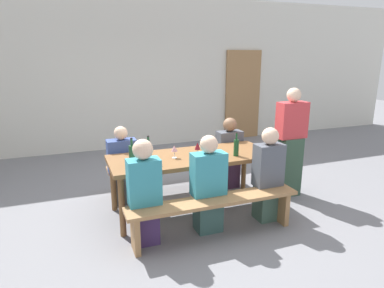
{
  "coord_description": "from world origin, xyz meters",
  "views": [
    {
      "loc": [
        -1.44,
        -3.81,
        1.98
      ],
      "look_at": [
        0.0,
        0.0,
        0.9
      ],
      "focal_mm": 31.29,
      "sensor_mm": 36.0,
      "label": 1
    }
  ],
  "objects_px": {
    "wooden_door": "(243,95)",
    "seated_guest_near_1": "(208,187)",
    "seated_guest_far_1": "(229,155)",
    "standing_host": "(290,145)",
    "seated_guest_near_0": "(145,194)",
    "bench_near": "(215,207)",
    "wine_bottle_1": "(132,155)",
    "wine_glass_0": "(174,149)",
    "wine_glass_1": "(198,146)",
    "tasting_table": "(192,161)",
    "wine_bottle_0": "(236,147)",
    "seated_guest_near_2": "(268,176)",
    "seated_guest_far_0": "(123,167)",
    "wine_bottle_2": "(149,152)",
    "bench_far": "(175,168)"
  },
  "relations": [
    {
      "from": "wooden_door",
      "to": "seated_guest_near_1",
      "type": "relative_size",
      "value": 1.84
    },
    {
      "from": "seated_guest_far_1",
      "to": "standing_host",
      "type": "xyz_separation_m",
      "value": [
        0.67,
        -0.57,
        0.23
      ]
    },
    {
      "from": "seated_guest_near_0",
      "to": "standing_host",
      "type": "xyz_separation_m",
      "value": [
        2.24,
        0.55,
        0.18
      ]
    },
    {
      "from": "bench_near",
      "to": "wine_bottle_1",
      "type": "height_order",
      "value": "wine_bottle_1"
    },
    {
      "from": "wine_glass_0",
      "to": "seated_guest_near_1",
      "type": "distance_m",
      "value": 0.67
    },
    {
      "from": "wooden_door",
      "to": "standing_host",
      "type": "xyz_separation_m",
      "value": [
        -1.09,
        -3.35,
        -0.3
      ]
    },
    {
      "from": "wine_glass_1",
      "to": "tasting_table",
      "type": "bearing_deg",
      "value": 132.08
    },
    {
      "from": "wine_bottle_0",
      "to": "wine_glass_1",
      "type": "xyz_separation_m",
      "value": [
        -0.46,
        0.15,
        0.02
      ]
    },
    {
      "from": "wooden_door",
      "to": "seated_guest_near_2",
      "type": "xyz_separation_m",
      "value": [
        -1.8,
        -3.91,
        -0.49
      ]
    },
    {
      "from": "wine_glass_0",
      "to": "seated_guest_near_2",
      "type": "bearing_deg",
      "value": -27.86
    },
    {
      "from": "seated_guest_far_0",
      "to": "standing_host",
      "type": "bearing_deg",
      "value": 75.96
    },
    {
      "from": "seated_guest_near_1",
      "to": "standing_host",
      "type": "distance_m",
      "value": 1.61
    },
    {
      "from": "standing_host",
      "to": "wine_bottle_2",
      "type": "bearing_deg",
      "value": 1.1
    },
    {
      "from": "bench_far",
      "to": "seated_guest_far_0",
      "type": "bearing_deg",
      "value": -169.37
    },
    {
      "from": "seated_guest_near_2",
      "to": "wooden_door",
      "type": "bearing_deg",
      "value": -24.76
    },
    {
      "from": "seated_guest_near_1",
      "to": "seated_guest_far_0",
      "type": "bearing_deg",
      "value": 34.89
    },
    {
      "from": "tasting_table",
      "to": "seated_guest_near_1",
      "type": "xyz_separation_m",
      "value": [
        -0.01,
        -0.56,
        -0.13
      ]
    },
    {
      "from": "wooden_door",
      "to": "seated_guest_far_1",
      "type": "distance_m",
      "value": 3.34
    },
    {
      "from": "wine_glass_0",
      "to": "seated_guest_near_2",
      "type": "xyz_separation_m",
      "value": [
        1.02,
        -0.54,
        -0.31
      ]
    },
    {
      "from": "bench_far",
      "to": "seated_guest_near_0",
      "type": "height_order",
      "value": "seated_guest_near_0"
    },
    {
      "from": "wine_bottle_2",
      "to": "tasting_table",
      "type": "bearing_deg",
      "value": 4.86
    },
    {
      "from": "wine_bottle_1",
      "to": "wine_glass_0",
      "type": "xyz_separation_m",
      "value": [
        0.55,
        0.14,
        -0.01
      ]
    },
    {
      "from": "bench_near",
      "to": "wine_glass_1",
      "type": "bearing_deg",
      "value": 85.46
    },
    {
      "from": "wine_bottle_1",
      "to": "wine_bottle_2",
      "type": "height_order",
      "value": "wine_bottle_1"
    },
    {
      "from": "bench_far",
      "to": "wine_glass_1",
      "type": "distance_m",
      "value": 0.93
    },
    {
      "from": "wine_bottle_1",
      "to": "seated_guest_near_1",
      "type": "bearing_deg",
      "value": -27.08
    },
    {
      "from": "seated_guest_near_0",
      "to": "seated_guest_far_0",
      "type": "relative_size",
      "value": 1.08
    },
    {
      "from": "bench_near",
      "to": "tasting_table",
      "type": "bearing_deg",
      "value": 90.0
    },
    {
      "from": "wine_bottle_2",
      "to": "wine_glass_1",
      "type": "height_order",
      "value": "wine_bottle_2"
    },
    {
      "from": "seated_guest_far_1",
      "to": "wine_glass_0",
      "type": "bearing_deg",
      "value": -60.93
    },
    {
      "from": "bench_far",
      "to": "wine_bottle_0",
      "type": "height_order",
      "value": "wine_bottle_0"
    },
    {
      "from": "tasting_table",
      "to": "seated_guest_far_1",
      "type": "relative_size",
      "value": 1.92
    },
    {
      "from": "seated_guest_near_0",
      "to": "seated_guest_near_2",
      "type": "relative_size",
      "value": 0.99
    },
    {
      "from": "wine_bottle_2",
      "to": "wine_glass_0",
      "type": "distance_m",
      "value": 0.33
    },
    {
      "from": "bench_far",
      "to": "standing_host",
      "type": "bearing_deg",
      "value": -25.87
    },
    {
      "from": "bench_far",
      "to": "seated_guest_near_2",
      "type": "bearing_deg",
      "value": -58.81
    },
    {
      "from": "bench_near",
      "to": "seated_guest_far_1",
      "type": "distance_m",
      "value": 1.52
    },
    {
      "from": "tasting_table",
      "to": "seated_guest_far_1",
      "type": "distance_m",
      "value": 1.0
    },
    {
      "from": "seated_guest_near_1",
      "to": "seated_guest_near_2",
      "type": "bearing_deg",
      "value": -90.0
    },
    {
      "from": "bench_far",
      "to": "wine_glass_0",
      "type": "bearing_deg",
      "value": -108.2
    },
    {
      "from": "seated_guest_near_0",
      "to": "seated_guest_near_1",
      "type": "distance_m",
      "value": 0.74
    },
    {
      "from": "wine_glass_1",
      "to": "standing_host",
      "type": "height_order",
      "value": "standing_host"
    },
    {
      "from": "wine_bottle_2",
      "to": "seated_guest_far_0",
      "type": "xyz_separation_m",
      "value": [
        -0.23,
        0.61,
        -0.36
      ]
    },
    {
      "from": "bench_far",
      "to": "seated_guest_near_1",
      "type": "distance_m",
      "value": 1.29
    },
    {
      "from": "wine_bottle_0",
      "to": "seated_guest_far_1",
      "type": "relative_size",
      "value": 0.28
    },
    {
      "from": "bench_near",
      "to": "standing_host",
      "type": "bearing_deg",
      "value": 25.3
    },
    {
      "from": "seated_guest_near_2",
      "to": "wine_bottle_0",
      "type": "bearing_deg",
      "value": 35.98
    },
    {
      "from": "wine_glass_0",
      "to": "seated_guest_far_1",
      "type": "distance_m",
      "value": 1.26
    },
    {
      "from": "tasting_table",
      "to": "seated_guest_far_1",
      "type": "xyz_separation_m",
      "value": [
        0.82,
        0.56,
        -0.16
      ]
    },
    {
      "from": "bench_far",
      "to": "standing_host",
      "type": "xyz_separation_m",
      "value": [
        1.49,
        -0.72,
        0.39
      ]
    }
  ]
}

